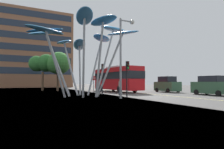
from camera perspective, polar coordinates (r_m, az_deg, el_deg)
ground at (r=18.84m, az=10.92°, el=-6.83°), size 120.00×240.00×0.10m
red_bus at (r=28.92m, az=1.45°, el=-1.05°), size 3.40×10.37×3.82m
leaf_sculpture at (r=20.94m, az=-8.69°, el=10.86°), size 11.21×10.83×8.04m
traffic_light_kerb_near at (r=18.68m, az=4.62°, el=1.04°), size 0.28×0.42×3.50m
traffic_light_kerb_far at (r=23.35m, az=-2.85°, el=0.68°), size 0.28×0.42×3.68m
car_parked_near at (r=24.04m, az=27.84°, el=-3.07°), size 1.99×4.42×2.15m
car_parked_mid at (r=28.88m, az=16.22°, el=-2.99°), size 2.05×3.85×2.27m
street_lamp at (r=17.02m, az=3.62°, el=8.33°), size 1.52×0.44×7.15m
tree_pavement_near at (r=33.40m, az=-15.92°, el=3.23°), size 4.07×5.49×6.63m
tree_pavement_far at (r=35.17m, az=-19.95°, el=3.15°), size 4.40×3.70×6.31m
pedestrian at (r=21.19m, az=2.45°, el=-3.83°), size 0.34×0.34×1.76m
no_entry_sign at (r=25.84m, az=-5.54°, el=-2.08°), size 0.60×0.12×2.31m
backdrop_building at (r=62.32m, az=-23.07°, el=6.44°), size 21.86×14.57×21.46m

